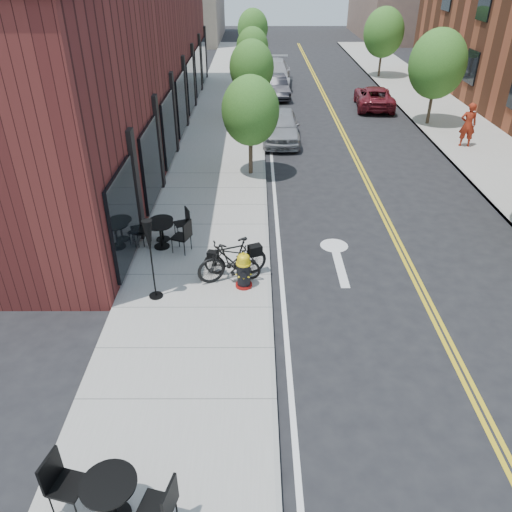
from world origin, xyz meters
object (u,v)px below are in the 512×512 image
object	(u,v)px
bistro_set_a	(111,495)
parked_car_a	(281,126)
fire_hydrant	(244,271)
bistro_set_b	(162,226)
patio_umbrella	(149,243)
parked_car_far	(374,97)
bicycle_left	(232,259)
bistro_set_c	(160,232)
parked_car_b	(275,86)
bicycle_right	(232,261)
pedestrian	(468,125)
parked_car_c	(273,73)

from	to	relation	value
bistro_set_a	parked_car_a	size ratio (longest dim) A/B	0.47
fire_hydrant	bistro_set_a	distance (m)	6.61
bistro_set_b	patio_umbrella	world-z (taller)	patio_umbrella
parked_car_far	bicycle_left	bearing A→B (deg)	73.12
bistro_set_a	bistro_set_b	xyz separation A→B (m)	(-0.66, 8.87, -0.08)
bistro_set_c	parked_car_a	world-z (taller)	parked_car_a
parked_car_b	bistro_set_a	bearing A→B (deg)	-104.30
patio_umbrella	parked_car_a	distance (m)	13.52
parked_car_a	patio_umbrella	bearing A→B (deg)	-105.13
bicycle_right	patio_umbrella	bearing A→B (deg)	130.23
bistro_set_b	pedestrian	distance (m)	15.30
bicycle_right	parked_car_c	xyz separation A→B (m)	(1.85, 24.02, 0.23)
bistro_set_a	parked_car_b	size ratio (longest dim) A/B	0.51
bicycle_right	bistro_set_c	world-z (taller)	bistro_set_c
bicycle_left	bistro_set_a	xyz separation A→B (m)	(-1.57, -6.72, -0.05)
bistro_set_c	bistro_set_b	bearing A→B (deg)	115.86
fire_hydrant	parked_car_far	bearing A→B (deg)	68.57
parked_car_a	parked_car_far	bearing A→B (deg)	48.38
bistro_set_a	fire_hydrant	bearing A→B (deg)	87.76
fire_hydrant	pedestrian	size ratio (longest dim) A/B	0.52
bistro_set_c	parked_car_b	bearing A→B (deg)	99.82
bistro_set_c	patio_umbrella	distance (m)	2.77
bistro_set_b	patio_umbrella	size ratio (longest dim) A/B	0.77
fire_hydrant	bistro_set_a	bearing A→B (deg)	-106.75
bistro_set_a	parked_car_c	bearing A→B (deg)	97.94
patio_umbrella	parked_car_c	xyz separation A→B (m)	(3.77, 24.94, -0.86)
fire_hydrant	bicycle_left	xyz separation A→B (m)	(-0.30, 0.39, 0.11)
bistro_set_b	bistro_set_c	bearing A→B (deg)	-109.98
bicycle_left	parked_car_far	world-z (taller)	bicycle_left
bistro_set_a	bistro_set_b	world-z (taller)	bistro_set_a
parked_car_b	parked_car_c	bearing A→B (deg)	82.74
bistro_set_c	pedestrian	xyz separation A→B (m)	(12.42, 9.32, 0.47)
bistro_set_b	parked_car_b	xyz separation A→B (m)	(4.06, 18.66, 0.09)
parked_car_c	parked_car_far	xyz separation A→B (m)	(5.69, -5.83, -0.21)
fire_hydrant	patio_umbrella	size ratio (longest dim) A/B	0.47
bistro_set_c	parked_car_a	distance (m)	11.16
parked_car_c	parked_car_far	bearing A→B (deg)	-42.35
parked_car_a	bistro_set_b	bearing A→B (deg)	-111.10
pedestrian	parked_car_a	bearing A→B (deg)	0.95
bicycle_right	bistro_set_a	world-z (taller)	bistro_set_a
patio_umbrella	parked_car_c	bearing A→B (deg)	81.40
parked_car_b	pedestrian	distance (m)	12.91
parked_car_c	bistro_set_a	bearing A→B (deg)	-92.96
parked_car_c	pedestrian	xyz separation A→B (m)	(8.39, -13.07, 0.27)
bicycle_left	parked_car_c	xyz separation A→B (m)	(1.83, 24.09, 0.12)
bistro_set_a	parked_car_a	distance (m)	19.13
bistro_set_a	parked_car_b	xyz separation A→B (m)	(3.40, 27.53, 0.00)
bistro_set_c	parked_car_far	bearing A→B (deg)	81.31
bicycle_right	bistro_set_a	xyz separation A→B (m)	(-1.55, -6.79, 0.05)
patio_umbrella	pedestrian	distance (m)	17.01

